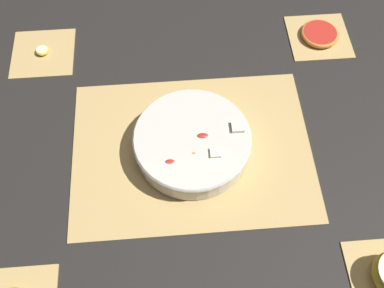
# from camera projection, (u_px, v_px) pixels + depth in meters

# --- Properties ---
(ground_plane) EXTENTS (6.00, 6.00, 0.00)m
(ground_plane) POSITION_uv_depth(u_px,v_px,m) (192.00, 150.00, 0.94)
(ground_plane) COLOR black
(bamboo_mat_center) EXTENTS (0.49, 0.36, 0.01)m
(bamboo_mat_center) POSITION_uv_depth(u_px,v_px,m) (192.00, 150.00, 0.93)
(bamboo_mat_center) COLOR tan
(bamboo_mat_center) RESTS_ON ground_plane
(coaster_mat_far_left) EXTENTS (0.15, 0.15, 0.01)m
(coaster_mat_far_left) POSITION_uv_depth(u_px,v_px,m) (43.00, 53.00, 1.07)
(coaster_mat_far_left) COLOR tan
(coaster_mat_far_left) RESTS_ON ground_plane
(coaster_mat_far_right) EXTENTS (0.15, 0.15, 0.01)m
(coaster_mat_far_right) POSITION_uv_depth(u_px,v_px,m) (319.00, 36.00, 1.09)
(coaster_mat_far_right) COLOR tan
(coaster_mat_far_right) RESTS_ON ground_plane
(fruit_salad_bowl) EXTENTS (0.24, 0.24, 0.06)m
(fruit_salad_bowl) POSITION_uv_depth(u_px,v_px,m) (192.00, 142.00, 0.91)
(fruit_salad_bowl) COLOR silver
(fruit_salad_bowl) RESTS_ON bamboo_mat_center
(banana_coin_single) EXTENTS (0.03, 0.03, 0.01)m
(banana_coin_single) POSITION_uv_depth(u_px,v_px,m) (42.00, 51.00, 1.06)
(banana_coin_single) COLOR #F4EABC
(banana_coin_single) RESTS_ON coaster_mat_far_left
(grapefruit_slice) EXTENTS (0.09, 0.09, 0.01)m
(grapefruit_slice) POSITION_uv_depth(u_px,v_px,m) (320.00, 34.00, 1.08)
(grapefruit_slice) COLOR red
(grapefruit_slice) RESTS_ON coaster_mat_far_right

